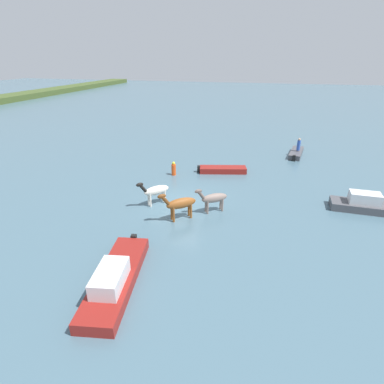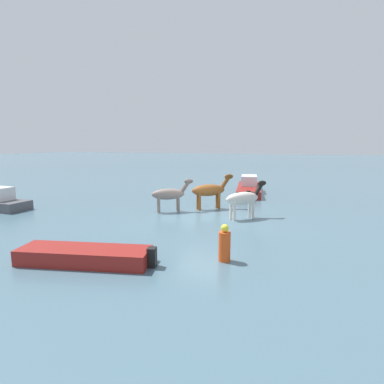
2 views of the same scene
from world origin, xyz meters
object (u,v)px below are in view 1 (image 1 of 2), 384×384
object	(u,v)px
boat_motor_center	(296,154)
boat_dinghy_port	(116,279)
horse_rear_stallion	(180,204)
buoy_channel_marker	(174,169)
person_helmsman_aft	(299,145)
boat_skiff_near	(222,170)
boat_launch_far	(371,207)
horse_chestnut_trailing	(155,191)
horse_dark_mare	(213,198)

from	to	relation	value
boat_motor_center	boat_dinghy_port	distance (m)	23.02
horse_rear_stallion	boat_dinghy_port	bearing A→B (deg)	40.90
boat_motor_center	boat_dinghy_port	bearing A→B (deg)	167.72
boat_dinghy_port	buoy_channel_marker	size ratio (longest dim) A/B	5.17
boat_motor_center	person_helmsman_aft	distance (m)	0.97
boat_skiff_near	boat_launch_far	xyz separation A→B (m)	(-4.59, -10.25, 0.16)
boat_launch_far	person_helmsman_aft	xyz separation A→B (m)	(11.06, 3.87, 0.79)
boat_dinghy_port	buoy_channel_marker	xyz separation A→B (m)	(13.24, 1.64, 0.18)
boat_motor_center	person_helmsman_aft	bearing A→B (deg)	-118.63
horse_chestnut_trailing	person_helmsman_aft	xyz separation A→B (m)	(13.56, -9.66, 0.14)
boat_motor_center	boat_launch_far	xyz separation A→B (m)	(-11.15, -3.99, 0.16)
boat_motor_center	buoy_channel_marker	bearing A→B (deg)	138.33
boat_dinghy_port	horse_rear_stallion	bearing A→B (deg)	161.24
horse_chestnut_trailing	boat_motor_center	distance (m)	16.68
boat_launch_far	horse_chestnut_trailing	bearing A→B (deg)	12.12
boat_skiff_near	person_helmsman_aft	size ratio (longest dim) A/B	3.49
boat_launch_far	buoy_channel_marker	bearing A→B (deg)	-10.27
horse_chestnut_trailing	boat_dinghy_port	size ratio (longest dim) A/B	0.32
boat_skiff_near	boat_dinghy_port	xyz separation A→B (m)	(-14.86, 2.15, 0.17)
horse_rear_stallion	boat_skiff_near	world-z (taller)	horse_rear_stallion
horse_rear_stallion	buoy_channel_marker	bearing A→B (deg)	-109.42
horse_chestnut_trailing	horse_dark_mare	xyz separation A→B (m)	(-0.10, -3.86, -0.04)
boat_motor_center	horse_dark_mare	bearing A→B (deg)	166.69
horse_chestnut_trailing	boat_launch_far	distance (m)	13.77
horse_dark_mare	boat_dinghy_port	bearing A→B (deg)	34.77
horse_dark_mare	boat_dinghy_port	size ratio (longest dim) A/B	0.33
horse_rear_stallion	person_helmsman_aft	distance (m)	16.86
buoy_channel_marker	boat_launch_far	bearing A→B (deg)	-101.93
buoy_channel_marker	boat_dinghy_port	bearing A→B (deg)	-172.94
horse_dark_mare	boat_dinghy_port	xyz separation A→B (m)	(-7.68, 2.72, -0.61)
horse_chestnut_trailing	boat_motor_center	world-z (taller)	horse_chestnut_trailing
boat_skiff_near	buoy_channel_marker	size ratio (longest dim) A/B	3.64
horse_chestnut_trailing	boat_launch_far	xyz separation A→B (m)	(2.50, -13.53, -0.65)
horse_dark_mare	horse_rear_stallion	size ratio (longest dim) A/B	0.95
horse_dark_mare	buoy_channel_marker	world-z (taller)	horse_dark_mare
horse_chestnut_trailing	boat_skiff_near	world-z (taller)	horse_chestnut_trailing
horse_chestnut_trailing	horse_rear_stallion	xyz separation A→B (m)	(-1.52, -2.13, 0.06)
horse_rear_stallion	boat_skiff_near	xyz separation A→B (m)	(8.61, -1.15, -0.87)
boat_dinghy_port	person_helmsman_aft	bearing A→B (deg)	148.51
horse_chestnut_trailing	buoy_channel_marker	xyz separation A→B (m)	(5.46, 0.50, -0.46)
horse_dark_mare	boat_launch_far	world-z (taller)	horse_dark_mare
horse_rear_stallion	boat_dinghy_port	world-z (taller)	horse_rear_stallion
horse_dark_mare	buoy_channel_marker	bearing A→B (deg)	-87.58
boat_motor_center	buoy_channel_marker	xyz separation A→B (m)	(-8.19, 10.05, 0.35)
boat_dinghy_port	boat_launch_far	bearing A→B (deg)	119.94
horse_rear_stallion	boat_skiff_near	distance (m)	8.73
horse_rear_stallion	person_helmsman_aft	size ratio (longest dim) A/B	1.75
horse_chestnut_trailing	boat_dinghy_port	distance (m)	7.88
horse_chestnut_trailing	boat_motor_center	xyz separation A→B (m)	(13.65, -9.54, -0.81)
person_helmsman_aft	boat_launch_far	bearing A→B (deg)	-160.72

